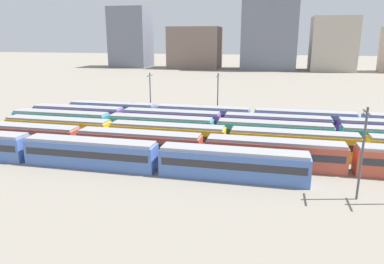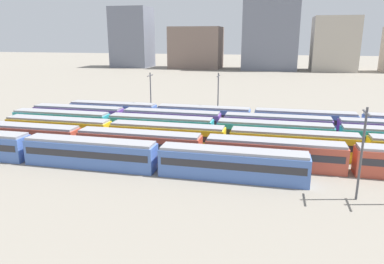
% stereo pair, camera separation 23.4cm
% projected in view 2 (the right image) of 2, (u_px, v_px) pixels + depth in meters
% --- Properties ---
extents(ground_plane, '(600.00, 600.00, 0.00)m').
position_uv_depth(ground_plane, '(91.00, 137.00, 62.00)').
color(ground_plane, gray).
extents(train_track_0, '(55.80, 3.06, 3.75)m').
position_uv_depth(train_track_0, '(90.00, 153.00, 47.73)').
color(train_track_0, '#4C70BC').
rests_on(train_track_0, ground_plane).
extents(train_track_1, '(93.60, 3.06, 3.75)m').
position_uv_depth(train_track_1, '(274.00, 154.00, 47.41)').
color(train_track_1, '#BC4C38').
rests_on(train_track_1, ground_plane).
extents(train_track_2, '(74.70, 3.06, 3.75)m').
position_uv_depth(train_track_2, '(228.00, 140.00, 53.81)').
color(train_track_2, yellow).
rests_on(train_track_2, ground_plane).
extents(train_track_3, '(93.60, 3.06, 3.75)m').
position_uv_depth(train_track_3, '(274.00, 133.00, 57.24)').
color(train_track_3, teal).
rests_on(train_track_3, ground_plane).
extents(train_track_4, '(93.60, 3.06, 3.75)m').
position_uv_depth(train_track_4, '(277.00, 126.00, 62.04)').
color(train_track_4, '#6B429E').
rests_on(train_track_4, ground_plane).
extents(train_track_5, '(93.60, 3.06, 3.75)m').
position_uv_depth(train_track_5, '(304.00, 121.00, 65.86)').
color(train_track_5, '#4C70BC').
rests_on(train_track_5, ground_plane).
extents(catenary_pole_1, '(0.24, 3.20, 9.68)m').
position_uv_depth(catenary_pole_1, '(151.00, 93.00, 74.58)').
color(catenary_pole_1, '#4C4C51').
rests_on(catenary_pole_1, ground_plane).
extents(catenary_pole_2, '(0.24, 3.20, 10.01)m').
position_uv_depth(catenary_pole_2, '(362.00, 150.00, 36.99)').
color(catenary_pole_2, '#4C4C51').
rests_on(catenary_pole_2, ground_plane).
extents(catenary_pole_3, '(0.24, 3.20, 9.93)m').
position_uv_depth(catenary_pole_3, '(218.00, 95.00, 71.61)').
color(catenary_pole_3, '#4C4C51').
rests_on(catenary_pole_3, ground_plane).
extents(distant_building_0, '(20.78, 17.90, 32.52)m').
position_uv_depth(distant_building_0, '(132.00, 37.00, 201.87)').
color(distant_building_0, slate).
rests_on(distant_building_0, ground_plane).
extents(distant_building_1, '(27.01, 20.27, 21.83)m').
position_uv_depth(distant_building_1, '(196.00, 48.00, 195.15)').
color(distant_building_1, '#7A665B').
rests_on(distant_building_1, ground_plane).
extents(distant_building_2, '(27.48, 20.96, 52.57)m').
position_uv_depth(distant_building_2, '(272.00, 17.00, 182.63)').
color(distant_building_2, slate).
rests_on(distant_building_2, ground_plane).
extents(distant_building_3, '(21.21, 20.28, 26.42)m').
position_uv_depth(distant_building_3, '(334.00, 44.00, 179.15)').
color(distant_building_3, '#B2A899').
rests_on(distant_building_3, ground_plane).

